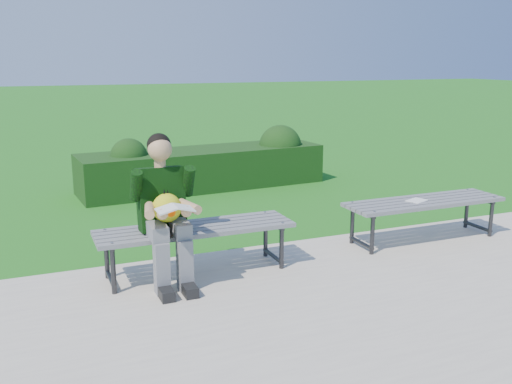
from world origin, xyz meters
name	(u,v)px	position (x,y,z in m)	size (l,w,h in m)	color
ground	(241,250)	(0.00, 0.00, 0.00)	(80.00, 80.00, 0.00)	#2D7323
walkway	(322,317)	(0.00, -1.75, 0.01)	(30.00, 3.50, 0.02)	#BDB39F
hedge	(210,165)	(0.63, 3.00, 0.35)	(3.84, 1.23, 0.92)	#0F350D
bench_left	(196,232)	(-0.64, -0.51, 0.42)	(1.80, 0.50, 0.46)	slate
bench_right	(424,205)	(1.94, -0.49, 0.42)	(1.80, 0.50, 0.46)	slate
seated_boy	(165,206)	(-0.94, -0.61, 0.71)	(0.56, 0.76, 1.31)	slate
paper_sheet	(417,200)	(1.84, -0.49, 0.47)	(0.26, 0.23, 0.01)	white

